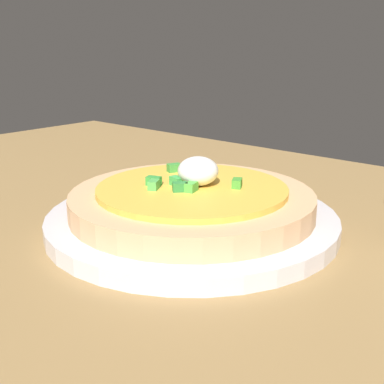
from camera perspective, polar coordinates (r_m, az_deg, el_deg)
The scene contains 3 objects.
dining_table at distance 40.65cm, azimuth 4.67°, elevation -9.12°, with size 129.20×75.15×2.55cm, color olive.
plate at distance 45.84cm, azimuth 0.00°, elevation -3.26°, with size 26.21×26.21×1.45cm, color silver.
pizza at distance 45.21cm, azimuth 0.01°, elevation -0.88°, with size 21.95×21.95×5.13cm.
Camera 1 is at (-21.36, 29.67, 19.03)cm, focal length 47.01 mm.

